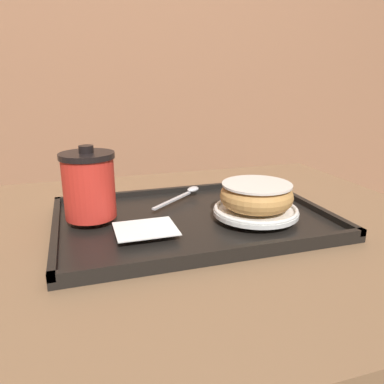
# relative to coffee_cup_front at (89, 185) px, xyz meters

# --- Properties ---
(wall_behind) EXTENTS (8.00, 0.05, 2.40)m
(wall_behind) POSITION_rel_coffee_cup_front_xyz_m (0.18, 1.06, 0.38)
(wall_behind) COLOR #9E6B4C
(wall_behind) RESTS_ON ground_plane
(cafe_table) EXTENTS (1.05, 0.84, 0.73)m
(cafe_table) POSITION_rel_coffee_cup_front_xyz_m (0.18, -0.04, -0.25)
(cafe_table) COLOR #846042
(cafe_table) RESTS_ON ground_plane
(serving_tray) EXTENTS (0.52, 0.36, 0.02)m
(serving_tray) POSITION_rel_coffee_cup_front_xyz_m (0.19, -0.03, -0.08)
(serving_tray) COLOR black
(serving_tray) RESTS_ON cafe_table
(napkin_paper) EXTENTS (0.11, 0.09, 0.00)m
(napkin_paper) POSITION_rel_coffee_cup_front_xyz_m (0.09, -0.09, -0.06)
(napkin_paper) COLOR white
(napkin_paper) RESTS_ON serving_tray
(coffee_cup_front) EXTENTS (0.10, 0.10, 0.14)m
(coffee_cup_front) POSITION_rel_coffee_cup_front_xyz_m (0.00, 0.00, 0.00)
(coffee_cup_front) COLOR red
(coffee_cup_front) RESTS_ON serving_tray
(plate_with_chocolate_donut) EXTENTS (0.16, 0.16, 0.01)m
(plate_with_chocolate_donut) POSITION_rel_coffee_cup_front_xyz_m (0.30, -0.08, -0.06)
(plate_with_chocolate_donut) COLOR white
(plate_with_chocolate_donut) RESTS_ON serving_tray
(donut_chocolate_glazed) EXTENTS (0.14, 0.14, 0.05)m
(donut_chocolate_glazed) POSITION_rel_coffee_cup_front_xyz_m (0.30, -0.08, -0.02)
(donut_chocolate_glazed) COLOR tan
(donut_chocolate_glazed) RESTS_ON plate_with_chocolate_donut
(spoon) EXTENTS (0.14, 0.12, 0.01)m
(spoon) POSITION_rel_coffee_cup_front_xyz_m (0.21, 0.08, -0.06)
(spoon) COLOR silver
(spoon) RESTS_ON serving_tray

